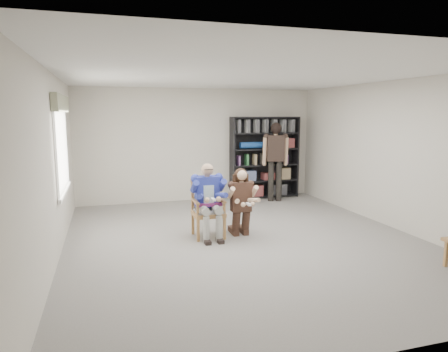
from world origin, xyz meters
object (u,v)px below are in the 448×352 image
object	(u,v)px
standing_man	(275,163)
kneeling_woman	(241,203)
seated_man	(208,200)
armchair	(208,209)
bookshelf	(265,158)

from	to	relation	value
standing_man	kneeling_woman	bearing A→B (deg)	-110.07
seated_man	armchair	bearing A→B (deg)	0.00
seated_man	kneeling_woman	world-z (taller)	seated_man
bookshelf	standing_man	bearing A→B (deg)	-79.48
armchair	kneeling_woman	bearing A→B (deg)	-11.19
bookshelf	kneeling_woman	bearing A→B (deg)	-119.03
kneeling_woman	bookshelf	size ratio (longest dim) A/B	0.58
standing_man	bookshelf	bearing A→B (deg)	115.30
kneeling_woman	standing_man	bearing A→B (deg)	55.65
kneeling_woman	standing_man	size ratio (longest dim) A/B	0.63
kneeling_woman	bookshelf	xyz separation A→B (m)	(1.68, 3.02, 0.44)
armchair	seated_man	world-z (taller)	seated_man
armchair	bookshelf	world-z (taller)	bookshelf
armchair	bookshelf	size ratio (longest dim) A/B	0.49
seated_man	kneeling_woman	xyz separation A→B (m)	(0.58, -0.12, -0.06)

